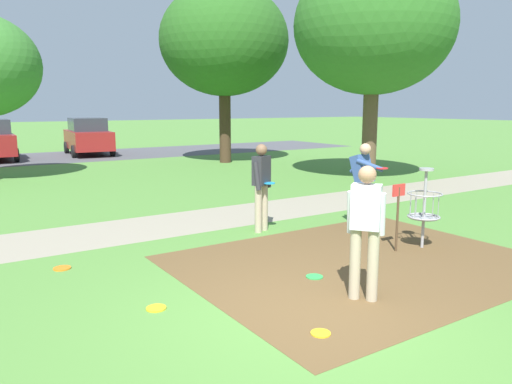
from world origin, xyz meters
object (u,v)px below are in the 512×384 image
at_px(player_waiting_left, 362,180).
at_px(tree_near_right, 374,26).
at_px(disc_golf_basket, 422,205).
at_px(tree_near_left, 224,41).
at_px(player_throwing, 262,182).
at_px(player_foreground_watching, 365,225).
at_px(frisbee_mid_grass, 321,333).
at_px(frisbee_near_basket, 62,268).
at_px(frisbee_far_left, 314,277).
at_px(frisbee_by_tee, 156,308).
at_px(parked_car_center_right, 88,136).

height_order(player_waiting_left, tree_near_right, tree_near_right).
xyz_separation_m(disc_golf_basket, tree_near_left, (3.76, 13.30, 4.36)).
relative_size(player_throwing, tree_near_left, 0.23).
relative_size(disc_golf_basket, tree_near_right, 0.20).
height_order(player_foreground_watching, player_throwing, same).
height_order(frisbee_mid_grass, tree_near_left, tree_near_left).
height_order(disc_golf_basket, frisbee_mid_grass, disc_golf_basket).
xyz_separation_m(disc_golf_basket, player_throwing, (-1.63, 2.46, 0.21)).
relative_size(player_throwing, frisbee_mid_grass, 7.85).
height_order(disc_golf_basket, frisbee_near_basket, disc_golf_basket).
xyz_separation_m(player_foreground_watching, frisbee_near_basket, (-2.93, 3.35, -0.96)).
relative_size(player_waiting_left, tree_near_left, 0.23).
height_order(player_waiting_left, tree_near_left, tree_near_left).
bearing_deg(frisbee_near_basket, disc_golf_basket, -22.40).
distance_m(player_throwing, tree_near_left, 12.79).
bearing_deg(frisbee_far_left, disc_golf_basket, 3.58).
height_order(frisbee_mid_grass, tree_near_right, tree_near_right).
distance_m(tree_near_left, tree_near_right, 7.19).
relative_size(frisbee_by_tee, parked_car_center_right, 0.06).
height_order(player_throwing, tree_near_right, tree_near_right).
bearing_deg(frisbee_by_tee, player_foreground_watching, -26.54).
distance_m(tree_near_left, parked_car_center_right, 8.95).
xyz_separation_m(player_waiting_left, frisbee_mid_grass, (-3.71, -3.10, -0.98)).
xyz_separation_m(player_foreground_watching, frisbee_mid_grass, (-1.09, -0.46, -0.96)).
bearing_deg(frisbee_mid_grass, tree_near_left, 63.73).
distance_m(player_throwing, frisbee_far_left, 2.91).
height_order(disc_golf_basket, tree_near_right, tree_near_right).
xyz_separation_m(tree_near_left, parked_car_center_right, (-4.04, 6.80, -4.19)).
height_order(disc_golf_basket, parked_car_center_right, parked_car_center_right).
bearing_deg(frisbee_near_basket, tree_near_left, 50.33).
bearing_deg(player_foreground_watching, tree_near_right, 43.74).
bearing_deg(frisbee_far_left, player_throwing, 72.10).
bearing_deg(tree_near_left, disc_golf_basket, -105.79).
height_order(player_foreground_watching, frisbee_mid_grass, player_foreground_watching).
xyz_separation_m(disc_golf_basket, frisbee_mid_grass, (-3.58, -1.57, -0.74)).
xyz_separation_m(player_waiting_left, tree_near_right, (5.07, 4.72, 3.93)).
relative_size(player_waiting_left, frisbee_mid_grass, 7.85).
bearing_deg(tree_near_right, player_throwing, -151.02).
bearing_deg(player_foreground_watching, disc_golf_basket, 24.09).
distance_m(frisbee_near_basket, parked_car_center_right, 18.61).
distance_m(frisbee_by_tee, tree_near_right, 12.76).
height_order(player_foreground_watching, player_waiting_left, same).
relative_size(disc_golf_basket, frisbee_by_tee, 5.71).
xyz_separation_m(frisbee_by_tee, tree_near_left, (8.56, 13.26, 5.10)).
relative_size(player_foreground_watching, frisbee_by_tee, 7.02).
bearing_deg(disc_golf_basket, frisbee_by_tee, 179.51).
xyz_separation_m(player_throwing, frisbee_far_left, (-0.85, -2.62, -0.96)).
distance_m(player_foreground_watching, player_waiting_left, 3.73).
bearing_deg(player_waiting_left, frisbee_far_left, -147.11).
height_order(player_waiting_left, frisbee_by_tee, player_waiting_left).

